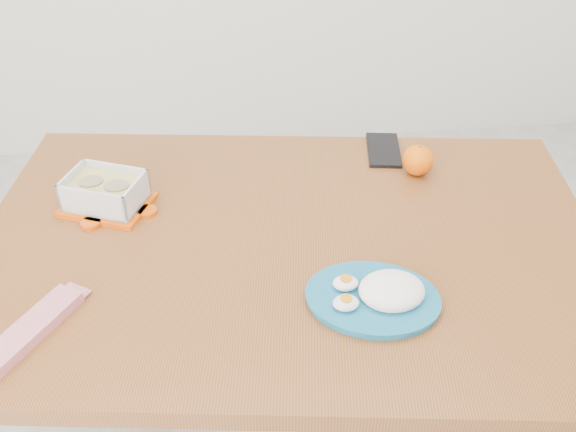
{
  "coord_description": "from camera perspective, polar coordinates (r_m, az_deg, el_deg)",
  "views": [
    {
      "loc": [
        -0.09,
        -0.96,
        1.57
      ],
      "look_at": [
        0.02,
        0.05,
        0.81
      ],
      "focal_mm": 40.0,
      "sensor_mm": 36.0,
      "label": 1
    }
  ],
  "objects": [
    {
      "name": "orange_fruit",
      "position": [
        1.52,
        11.47,
        4.89
      ],
      "size": [
        0.07,
        0.07,
        0.07
      ],
      "primitive_type": "sphere",
      "color": "orange",
      "rests_on": "dining_table"
    },
    {
      "name": "dining_table",
      "position": [
        1.36,
        0.0,
        -5.13
      ],
      "size": [
        1.37,
        1.01,
        0.75
      ],
      "rotation": [
        0.0,
        0.0,
        -0.14
      ],
      "color": "brown",
      "rests_on": "ground"
    },
    {
      "name": "smartphone",
      "position": [
        1.6,
        8.49,
        5.83
      ],
      "size": [
        0.1,
        0.17,
        0.01
      ],
      "primitive_type": "cube",
      "rotation": [
        0.0,
        0.0,
        -0.16
      ],
      "color": "black",
      "rests_on": "dining_table"
    },
    {
      "name": "food_container",
      "position": [
        1.43,
        -15.94,
        2.04
      ],
      "size": [
        0.22,
        0.19,
        0.08
      ],
      "rotation": [
        0.0,
        0.0,
        -0.39
      ],
      "color": "#E34F06",
      "rests_on": "dining_table"
    },
    {
      "name": "candy_bar",
      "position": [
        1.19,
        -22.1,
        -9.51
      ],
      "size": [
        0.16,
        0.21,
        0.02
      ],
      "primitive_type": "cube",
      "rotation": [
        0.0,
        0.0,
        1.0
      ],
      "color": "red",
      "rests_on": "dining_table"
    },
    {
      "name": "rice_plate",
      "position": [
        1.17,
        8.08,
        -6.84
      ],
      "size": [
        0.29,
        0.29,
        0.06
      ],
      "rotation": [
        0.0,
        0.0,
        -0.27
      ],
      "color": "#1A6A91",
      "rests_on": "dining_table"
    }
  ]
}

